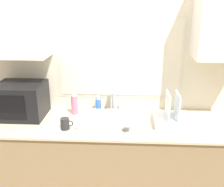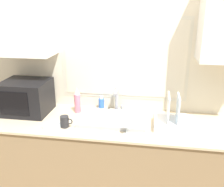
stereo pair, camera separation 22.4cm
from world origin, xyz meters
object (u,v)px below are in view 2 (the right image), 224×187
object	(u,v)px
wine_glass	(127,122)
faucet	(117,98)
dish_rack	(173,121)
spray_bottle	(77,101)
mug_near_sink	(65,122)
soap_bottle	(101,104)
microwave	(27,97)

from	to	relation	value
wine_glass	faucet	bearing A→B (deg)	107.89
dish_rack	spray_bottle	xyz separation A→B (m)	(-0.90, 0.19, 0.06)
mug_near_sink	wine_glass	bearing A→B (deg)	-5.35
spray_bottle	soap_bottle	size ratio (longest dim) A/B	1.63
microwave	dish_rack	bearing A→B (deg)	-5.04
soap_bottle	faucet	bearing A→B (deg)	-2.83
faucet	dish_rack	size ratio (longest dim) A/B	0.78
microwave	spray_bottle	size ratio (longest dim) A/B	1.72
faucet	wine_glass	xyz separation A→B (m)	(0.15, -0.46, -0.02)
faucet	spray_bottle	distance (m)	0.38
microwave	dish_rack	world-z (taller)	microwave
microwave	mug_near_sink	bearing A→B (deg)	-28.69
microwave	mug_near_sink	distance (m)	0.54
faucet	soap_bottle	distance (m)	0.17
mug_near_sink	faucet	bearing A→B (deg)	46.08
spray_bottle	dish_rack	bearing A→B (deg)	-12.23
dish_rack	microwave	bearing A→B (deg)	174.96
microwave	wine_glass	size ratio (longest dim) A/B	2.65
faucet	wine_glass	distance (m)	0.48
faucet	microwave	xyz separation A→B (m)	(-0.86, -0.15, 0.02)
microwave	soap_bottle	size ratio (longest dim) A/B	2.80
faucet	mug_near_sink	bearing A→B (deg)	-133.92
dish_rack	wine_glass	distance (m)	0.42
soap_bottle	wine_glass	bearing A→B (deg)	-56.90
dish_rack	spray_bottle	world-z (taller)	dish_rack
faucet	mug_near_sink	xyz separation A→B (m)	(-0.39, -0.41, -0.09)
spray_bottle	soap_bottle	distance (m)	0.24
wine_glass	soap_bottle	bearing A→B (deg)	123.10
microwave	mug_near_sink	xyz separation A→B (m)	(0.46, -0.25, -0.11)
microwave	soap_bottle	xyz separation A→B (m)	(0.70, 0.16, -0.09)
spray_bottle	soap_bottle	bearing A→B (deg)	22.31
soap_bottle	wine_glass	distance (m)	0.56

